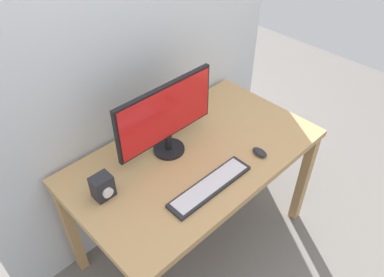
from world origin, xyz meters
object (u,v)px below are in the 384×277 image
Objects in this scene: mouse at (260,152)px; desk at (195,166)px; monitor at (166,116)px; keyboard_primary at (210,186)px; audio_controller at (103,187)px.

desk is at bearing 137.19° from mouse.
mouse is at bearing -45.20° from desk.
keyboard_primary is (-0.04, -0.35, -0.21)m from monitor.
monitor is 0.53m from mouse.
keyboard_primary is at bearing -95.81° from monitor.
audio_controller reaches higher than mouse.
keyboard_primary is at bearing 179.11° from mouse.
desk is 0.35m from mouse.
monitor reaches higher than keyboard_primary.
audio_controller is (-0.39, 0.31, 0.05)m from keyboard_primary.
audio_controller is at bearing -175.13° from monitor.
audio_controller reaches higher than keyboard_primary.
mouse reaches higher than keyboard_primary.
desk is 15.26× the size of mouse.
desk is 0.35m from monitor.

